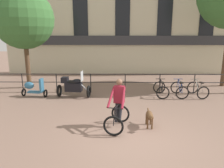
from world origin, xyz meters
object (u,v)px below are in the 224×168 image
cyclist_with_bike (118,106)px  dog (150,116)px  parked_bicycle_near_lamp (161,89)px  parked_motorcycle (73,86)px  parked_bicycle_mid_right (198,90)px  parked_scooter (33,88)px  parked_bicycle_mid_left (179,90)px

cyclist_with_bike → dog: 1.15m
parked_bicycle_near_lamp → parked_motorcycle: bearing=4.2°
parked_motorcycle → parked_bicycle_mid_right: bearing=-82.8°
dog → parked_scooter: (-5.39, 3.64, 0.04)m
cyclist_with_bike → parked_bicycle_mid_right: cyclist_with_bike is taller
parked_motorcycle → parked_scooter: size_ratio=1.29×
cyclist_with_bike → parked_motorcycle: size_ratio=0.99×
parked_bicycle_mid_right → cyclist_with_bike: bearing=34.2°
cyclist_with_bike → parked_bicycle_mid_right: (4.16, 3.78, -0.41)m
parked_motorcycle → parked_bicycle_mid_left: size_ratio=1.53×
parked_bicycle_near_lamp → parked_scooter: bearing=2.9°
parked_scooter → parked_motorcycle: bearing=-83.3°
cyclist_with_bike → parked_bicycle_mid_left: 4.98m
parked_motorcycle → parked_bicycle_mid_right: (6.38, 0.20, -0.20)m
parked_bicycle_mid_right → parked_bicycle_mid_left: bearing=-8.1°
cyclist_with_bike → parked_motorcycle: 4.21m
dog → parked_motorcycle: bearing=134.2°
parked_motorcycle → parked_scooter: parked_motorcycle is taller
dog → parked_motorcycle: size_ratio=0.58×
dog → parked_bicycle_mid_right: bearing=52.3°
parked_bicycle_near_lamp → parked_bicycle_mid_right: bearing=-178.4°
parked_motorcycle → dog: bearing=-131.8°
parked_bicycle_mid_right → parked_scooter: (-8.46, -0.14, 0.10)m
cyclist_with_bike → parked_bicycle_mid_left: (3.22, 3.78, -0.41)m
cyclist_with_bike → parked_bicycle_mid_left: size_ratio=1.52×
parked_bicycle_mid_right → parked_scooter: parked_scooter is taller
parked_bicycle_near_lamp → parked_bicycle_mid_right: same height
dog → parked_bicycle_mid_right: parked_bicycle_mid_right is taller
parked_bicycle_mid_left → parked_scooter: size_ratio=0.84×
cyclist_with_bike → dog: size_ratio=1.70×
parked_motorcycle → parked_bicycle_near_lamp: parked_motorcycle is taller
cyclist_with_bike → parked_bicycle_mid_left: cyclist_with_bike is taller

